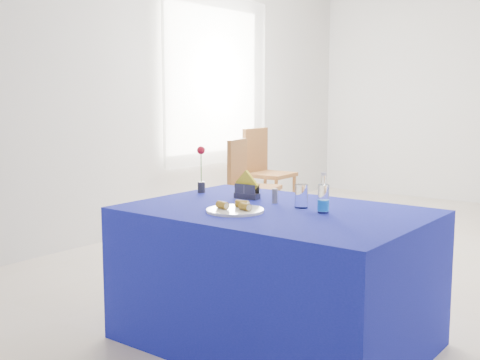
% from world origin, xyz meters
% --- Properties ---
extents(floor, '(7.00, 7.00, 0.00)m').
position_xyz_m(floor, '(0.00, 0.00, 0.00)').
color(floor, beige).
rests_on(floor, ground).
extents(room_shell, '(7.00, 7.00, 7.00)m').
position_xyz_m(room_shell, '(0.00, 0.00, 1.75)').
color(room_shell, silver).
rests_on(room_shell, ground).
extents(window_pane, '(0.04, 1.50, 1.60)m').
position_xyz_m(window_pane, '(-2.47, 0.80, 1.55)').
color(window_pane, white).
rests_on(window_pane, room_shell).
extents(curtain, '(0.04, 1.75, 1.85)m').
position_xyz_m(curtain, '(-2.40, 0.80, 1.55)').
color(curtain, white).
rests_on(curtain, room_shell).
extents(plate, '(0.31, 0.31, 0.01)m').
position_xyz_m(plate, '(-0.01, -1.98, 0.77)').
color(plate, white).
rests_on(plate, blue_table).
extents(drinking_glass, '(0.07, 0.07, 0.13)m').
position_xyz_m(drinking_glass, '(0.21, -1.67, 0.82)').
color(drinking_glass, white).
rests_on(drinking_glass, blue_table).
extents(salt_shaker, '(0.03, 0.03, 0.08)m').
position_xyz_m(salt_shaker, '(-0.21, -1.63, 0.80)').
color(salt_shaker, slate).
rests_on(salt_shaker, blue_table).
extents(pepper_shaker, '(0.03, 0.03, 0.08)m').
position_xyz_m(pepper_shaker, '(0.01, -1.64, 0.80)').
color(pepper_shaker, slate).
rests_on(pepper_shaker, blue_table).
extents(blue_table, '(1.60, 1.10, 0.76)m').
position_xyz_m(blue_table, '(0.12, -1.78, 0.38)').
color(blue_table, navy).
rests_on(blue_table, floor).
extents(water_bottle, '(0.06, 0.06, 0.21)m').
position_xyz_m(water_bottle, '(0.38, -1.72, 0.83)').
color(water_bottle, white).
rests_on(water_bottle, blue_table).
extents(napkin_holder, '(0.16, 0.07, 0.17)m').
position_xyz_m(napkin_holder, '(-0.21, -1.61, 0.81)').
color(napkin_holder, '#333338').
rests_on(napkin_holder, blue_table).
extents(rose_vase, '(0.05, 0.05, 0.30)m').
position_xyz_m(rose_vase, '(-0.58, -1.60, 0.91)').
color(rose_vase, '#26272B').
rests_on(rose_vase, blue_table).
extents(chair_win_a, '(0.52, 0.52, 0.95)m').
position_xyz_m(chair_win_a, '(-1.59, 0.25, 0.55)').
color(chair_win_a, brown).
rests_on(chair_win_a, floor).
extents(chair_win_b, '(0.47, 0.47, 1.02)m').
position_xyz_m(chair_win_b, '(-1.93, 1.03, 0.59)').
color(chair_win_b, brown).
rests_on(chair_win_b, floor).
extents(banana_pieces, '(0.20, 0.14, 0.04)m').
position_xyz_m(banana_pieces, '(-0.01, -1.97, 0.79)').
color(banana_pieces, gold).
rests_on(banana_pieces, plate).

